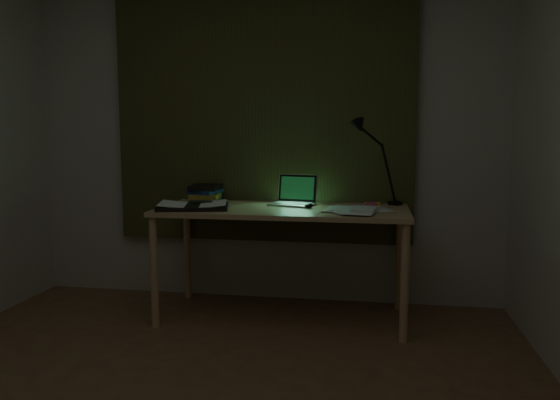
% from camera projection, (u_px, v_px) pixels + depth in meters
% --- Properties ---
extents(wall_back, '(3.50, 0.00, 2.50)m').
position_uv_depth(wall_back, '(263.00, 133.00, 4.04)').
color(wall_back, beige).
rests_on(wall_back, ground).
extents(curtain, '(2.20, 0.06, 2.00)m').
position_uv_depth(curtain, '(262.00, 105.00, 3.97)').
color(curtain, '#31351A').
rests_on(curtain, wall_back).
extents(desk, '(1.65, 0.72, 0.75)m').
position_uv_depth(desk, '(283.00, 263.00, 3.67)').
color(desk, tan).
rests_on(desk, floor).
extents(laptop, '(0.35, 0.38, 0.21)m').
position_uv_depth(laptop, '(292.00, 190.00, 3.74)').
color(laptop, silver).
rests_on(laptop, desk).
extents(open_textbook, '(0.52, 0.42, 0.04)m').
position_uv_depth(open_textbook, '(193.00, 206.00, 3.59)').
color(open_textbook, white).
rests_on(open_textbook, desk).
extents(book_stack, '(0.20, 0.24, 0.13)m').
position_uv_depth(book_stack, '(206.00, 193.00, 3.94)').
color(book_stack, white).
rests_on(book_stack, desk).
extents(loose_papers, '(0.40, 0.42, 0.02)m').
position_uv_depth(loose_papers, '(356.00, 210.00, 3.48)').
color(loose_papers, silver).
rests_on(loose_papers, desk).
extents(mouse, '(0.06, 0.09, 0.03)m').
position_uv_depth(mouse, '(309.00, 206.00, 3.62)').
color(mouse, black).
rests_on(mouse, desk).
extents(sticky_yellow, '(0.08, 0.08, 0.01)m').
position_uv_depth(sticky_yellow, '(376.00, 203.00, 3.81)').
color(sticky_yellow, yellow).
rests_on(sticky_yellow, desk).
extents(sticky_pink, '(0.09, 0.09, 0.02)m').
position_uv_depth(sticky_pink, '(371.00, 204.00, 3.78)').
color(sticky_pink, '#D5526D').
rests_on(sticky_pink, desk).
extents(desk_lamp, '(0.43, 0.37, 0.56)m').
position_uv_depth(desk_lamp, '(396.00, 165.00, 3.75)').
color(desk_lamp, black).
rests_on(desk_lamp, desk).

